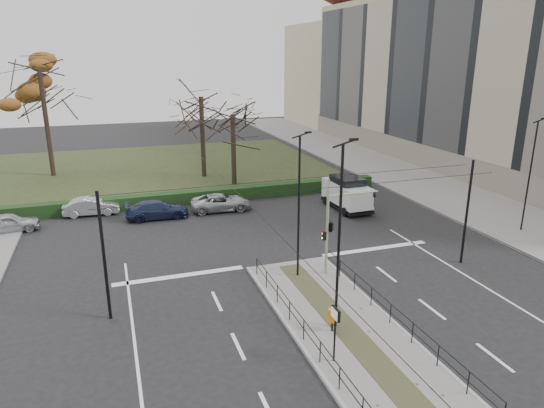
% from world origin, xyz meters
% --- Properties ---
extents(ground, '(140.00, 140.00, 0.00)m').
position_xyz_m(ground, '(0.00, 0.00, 0.00)').
color(ground, black).
rests_on(ground, ground).
extents(median_island, '(4.40, 15.00, 0.14)m').
position_xyz_m(median_island, '(0.00, -2.50, 0.07)').
color(median_island, slate).
rests_on(median_island, ground).
extents(sidewalk_east, '(8.00, 90.00, 0.14)m').
position_xyz_m(sidewalk_east, '(18.00, 22.00, 0.07)').
color(sidewalk_east, slate).
rests_on(sidewalk_east, ground).
extents(park, '(38.00, 26.00, 0.10)m').
position_xyz_m(park, '(-6.00, 32.00, 0.05)').
color(park, '#232C16').
rests_on(park, ground).
extents(hedge, '(38.00, 1.00, 1.00)m').
position_xyz_m(hedge, '(-6.00, 18.60, 0.50)').
color(hedge, black).
rests_on(hedge, ground).
extents(apartment_block, '(13.09, 52.10, 21.64)m').
position_xyz_m(apartment_block, '(27.97, 23.97, 10.39)').
color(apartment_block, tan).
rests_on(apartment_block, ground).
extents(median_railing, '(4.14, 13.24, 0.92)m').
position_xyz_m(median_railing, '(0.00, -2.60, 0.98)').
color(median_railing, black).
rests_on(median_railing, median_island).
extents(catenary, '(20.00, 34.00, 6.00)m').
position_xyz_m(catenary, '(0.00, 1.62, 3.42)').
color(catenary, black).
rests_on(catenary, ground).
extents(traffic_light, '(3.19, 1.83, 4.70)m').
position_xyz_m(traffic_light, '(1.77, 2.93, 2.87)').
color(traffic_light, gray).
rests_on(traffic_light, median_island).
extents(litter_bin, '(0.40, 0.40, 1.02)m').
position_xyz_m(litter_bin, '(-0.64, -2.37, 0.87)').
color(litter_bin, black).
rests_on(litter_bin, median_island).
extents(info_panel, '(0.13, 0.59, 2.26)m').
position_xyz_m(info_panel, '(-1.51, -4.32, 1.92)').
color(info_panel, black).
rests_on(info_panel, median_island).
extents(streetlamp_median_near, '(0.68, 0.14, 8.19)m').
position_xyz_m(streetlamp_median_near, '(-0.34, -2.10, 4.31)').
color(streetlamp_median_near, black).
rests_on(streetlamp_median_near, median_island).
extents(streetlamp_median_far, '(0.64, 0.13, 7.69)m').
position_xyz_m(streetlamp_median_far, '(-0.02, 3.15, 4.05)').
color(streetlamp_median_far, black).
rests_on(streetlamp_median_far, median_island).
extents(streetlamp_sidewalk, '(0.62, 0.13, 7.47)m').
position_xyz_m(streetlamp_sidewalk, '(16.87, 4.90, 3.94)').
color(streetlamp_sidewalk, black).
rests_on(streetlamp_sidewalk, sidewalk_east).
extents(parked_car_first, '(3.97, 1.96, 1.30)m').
position_xyz_m(parked_car_first, '(-15.83, 15.90, 0.65)').
color(parked_car_first, '#9C9EA3').
rests_on(parked_car_first, ground).
extents(parked_car_second, '(4.03, 1.55, 1.31)m').
position_xyz_m(parked_car_second, '(-10.62, 18.00, 0.66)').
color(parked_car_second, '#9C9EA3').
rests_on(parked_car_second, ground).
extents(parked_car_third, '(4.54, 1.94, 1.30)m').
position_xyz_m(parked_car_third, '(-6.08, 15.63, 0.65)').
color(parked_car_third, '#1C2341').
rests_on(parked_car_third, ground).
extents(parked_car_fourth, '(4.68, 2.33, 1.27)m').
position_xyz_m(parked_car_fourth, '(-1.24, 15.98, 0.64)').
color(parked_car_fourth, '#9C9EA3').
rests_on(parked_car_fourth, ground).
extents(white_van, '(2.31, 4.89, 2.55)m').
position_xyz_m(white_van, '(8.03, 13.26, 1.32)').
color(white_van, silver).
rests_on(white_van, ground).
extents(rust_tree, '(9.39, 9.39, 13.14)m').
position_xyz_m(rust_tree, '(-14.39, 31.92, 10.08)').
color(rust_tree, black).
rests_on(rust_tree, park).
extents(bare_tree_center, '(6.50, 6.50, 10.08)m').
position_xyz_m(bare_tree_center, '(-0.42, 26.94, 7.13)').
color(bare_tree_center, black).
rests_on(bare_tree_center, park).
extents(bare_tree_near, '(5.66, 5.66, 8.39)m').
position_xyz_m(bare_tree_near, '(1.63, 23.12, 5.94)').
color(bare_tree_near, black).
rests_on(bare_tree_near, park).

